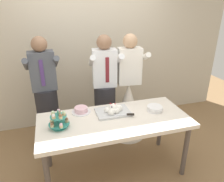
{
  "coord_description": "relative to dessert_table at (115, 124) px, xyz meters",
  "views": [
    {
      "loc": [
        -0.66,
        -2.1,
        2.07
      ],
      "look_at": [
        0.01,
        0.15,
        1.07
      ],
      "focal_mm": 34.06,
      "sensor_mm": 36.0,
      "label": 1
    }
  ],
  "objects": [
    {
      "name": "ground_plane",
      "position": [
        0.0,
        0.0,
        -0.7
      ],
      "size": [
        8.0,
        8.0,
        0.0
      ],
      "primitive_type": "plane",
      "color": "olive"
    },
    {
      "name": "person_guest",
      "position": [
        -0.78,
        0.84,
        0.05
      ],
      "size": [
        0.49,
        0.51,
        1.66
      ],
      "color": "#232328",
      "rests_on": "ground_plane"
    },
    {
      "name": "main_cake_tray",
      "position": [
        0.03,
        0.15,
        0.11
      ],
      "size": [
        0.43,
        0.33,
        0.13
      ],
      "color": "silver",
      "rests_on": "dessert_table"
    },
    {
      "name": "dessert_table",
      "position": [
        0.0,
        0.0,
        0.0
      ],
      "size": [
        1.8,
        0.8,
        0.78
      ],
      "color": "silver",
      "rests_on": "ground_plane"
    },
    {
      "name": "plate_stack",
      "position": [
        0.55,
        0.05,
        0.11
      ],
      "size": [
        0.2,
        0.2,
        0.07
      ],
      "color": "white",
      "rests_on": "dessert_table"
    },
    {
      "name": "person_bride",
      "position": [
        0.45,
        0.72,
        -0.12
      ],
      "size": [
        0.56,
        0.56,
        1.66
      ],
      "color": "white",
      "rests_on": "ground_plane"
    },
    {
      "name": "round_cake",
      "position": [
        -0.36,
        0.28,
        0.11
      ],
      "size": [
        0.24,
        0.24,
        0.07
      ],
      "color": "white",
      "rests_on": "dessert_table"
    },
    {
      "name": "person_groom",
      "position": [
        0.07,
        0.73,
        0.05
      ],
      "size": [
        0.51,
        0.54,
        1.66
      ],
      "color": "#232328",
      "rests_on": "ground_plane"
    },
    {
      "name": "rear_wall",
      "position": [
        0.0,
        1.48,
        0.75
      ],
      "size": [
        5.2,
        0.1,
        2.9
      ],
      "primitive_type": "cube",
      "color": "beige",
      "rests_on": "ground_plane"
    },
    {
      "name": "cupcake_stand",
      "position": [
        -0.64,
        -0.0,
        0.16
      ],
      "size": [
        0.23,
        0.23,
        0.21
      ],
      "color": "teal",
      "rests_on": "dessert_table"
    }
  ]
}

